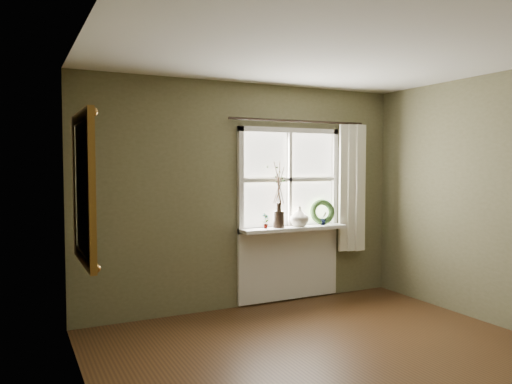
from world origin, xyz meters
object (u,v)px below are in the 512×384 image
object	(u,v)px
dark_jug	(279,219)
cream_vase	(299,216)
wreath	(322,215)
gilt_mirror	(82,188)

from	to	relation	value
dark_jug	cream_vase	world-z (taller)	cream_vase
cream_vase	wreath	xyz separation A→B (m)	(0.35, 0.04, 0.00)
gilt_mirror	dark_jug	bearing A→B (deg)	23.48
cream_vase	wreath	world-z (taller)	wreath
cream_vase	wreath	size ratio (longest dim) A/B	0.75
dark_jug	wreath	world-z (taller)	wreath
dark_jug	gilt_mirror	bearing A→B (deg)	-156.52
wreath	gilt_mirror	distance (m)	3.15
cream_vase	dark_jug	bearing A→B (deg)	180.00
dark_jug	cream_vase	bearing A→B (deg)	0.00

